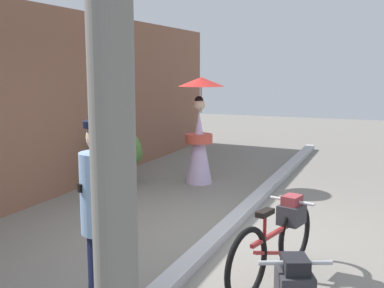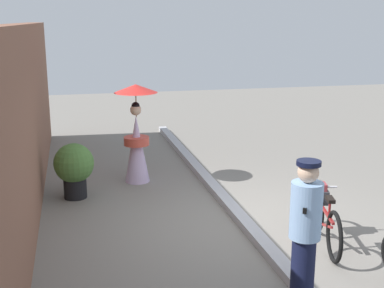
% 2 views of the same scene
% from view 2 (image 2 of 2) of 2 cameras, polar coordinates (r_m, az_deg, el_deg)
% --- Properties ---
extents(ground_plane, '(30.00, 30.00, 0.00)m').
position_cam_2_polar(ground_plane, '(7.97, 5.75, -8.99)').
color(ground_plane, gray).
extents(building_wall, '(14.00, 0.40, 3.03)m').
position_cam_2_polar(building_wall, '(7.14, -19.66, 0.32)').
color(building_wall, brown).
rests_on(building_wall, ground_plane).
extents(sidewalk_curb, '(14.00, 0.20, 0.12)m').
position_cam_2_polar(sidewalk_curb, '(7.95, 5.76, -8.60)').
color(sidewalk_curb, '#B2B2B7').
rests_on(sidewalk_curb, ground_plane).
extents(bicycle_near_officer, '(1.63, 0.57, 0.79)m').
position_cam_2_polar(bicycle_near_officer, '(7.39, 14.76, -7.80)').
color(bicycle_near_officer, black).
rests_on(bicycle_near_officer, ground_plane).
extents(person_officer, '(0.35, 0.34, 1.68)m').
position_cam_2_polar(person_officer, '(5.57, 12.70, -9.64)').
color(person_officer, '#141938').
rests_on(person_officer, ground_plane).
extents(person_with_parasol, '(0.83, 0.83, 1.91)m').
position_cam_2_polar(person_with_parasol, '(9.75, -6.33, 1.27)').
color(person_with_parasol, silver).
rests_on(person_with_parasol, ground_plane).
extents(potted_plant_by_door, '(0.72, 0.71, 0.99)m').
position_cam_2_polar(potted_plant_by_door, '(9.13, -13.17, -2.51)').
color(potted_plant_by_door, black).
rests_on(potted_plant_by_door, ground_plane).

